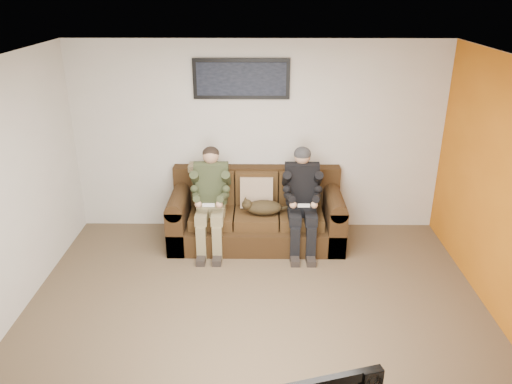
{
  "coord_description": "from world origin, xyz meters",
  "views": [
    {
      "loc": [
        0.05,
        -4.25,
        3.24
      ],
      "look_at": [
        -0.01,
        1.2,
        0.95
      ],
      "focal_mm": 35.0,
      "sensor_mm": 36.0,
      "label": 1
    }
  ],
  "objects_px": {
    "framed_poster": "(241,79)",
    "cat": "(263,207)",
    "sofa": "(257,215)",
    "person_left": "(211,194)",
    "person_right": "(302,194)"
  },
  "relations": [
    {
      "from": "framed_poster",
      "to": "cat",
      "type": "bearing_deg",
      "value": -64.41
    },
    {
      "from": "sofa",
      "to": "person_left",
      "type": "distance_m",
      "value": 0.73
    },
    {
      "from": "person_left",
      "to": "cat",
      "type": "distance_m",
      "value": 0.69
    },
    {
      "from": "sofa",
      "to": "cat",
      "type": "height_order",
      "value": "sofa"
    },
    {
      "from": "person_right",
      "to": "framed_poster",
      "type": "height_order",
      "value": "framed_poster"
    },
    {
      "from": "sofa",
      "to": "cat",
      "type": "distance_m",
      "value": 0.3
    },
    {
      "from": "sofa",
      "to": "framed_poster",
      "type": "height_order",
      "value": "framed_poster"
    },
    {
      "from": "person_right",
      "to": "cat",
      "type": "height_order",
      "value": "person_right"
    },
    {
      "from": "person_left",
      "to": "framed_poster",
      "type": "xyz_separation_m",
      "value": [
        0.39,
        0.58,
        1.36
      ]
    },
    {
      "from": "person_left",
      "to": "person_right",
      "type": "bearing_deg",
      "value": 0.02
    },
    {
      "from": "person_right",
      "to": "framed_poster",
      "type": "bearing_deg",
      "value": 143.82
    },
    {
      "from": "person_left",
      "to": "cat",
      "type": "xyz_separation_m",
      "value": [
        0.67,
        -0.01,
        -0.19
      ]
    },
    {
      "from": "cat",
      "to": "person_right",
      "type": "bearing_deg",
      "value": 1.3
    },
    {
      "from": "framed_poster",
      "to": "sofa",
      "type": "bearing_deg",
      "value": -62.54
    },
    {
      "from": "sofa",
      "to": "person_right",
      "type": "bearing_deg",
      "value": -17.98
    }
  ]
}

